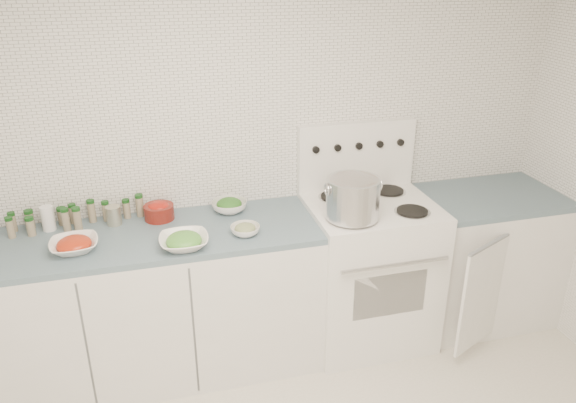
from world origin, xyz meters
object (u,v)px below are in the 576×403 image
at_px(stove, 368,267).
at_px(bowl_tomato, 74,245).
at_px(bowl_snowpea, 184,241).
at_px(stock_pot, 353,196).

bearing_deg(stove, bowl_tomato, -177.13).
relative_size(bowl_tomato, bowl_snowpea, 0.99).
bearing_deg(stove, stock_pot, -139.55).
bearing_deg(stove, bowl_snowpea, -170.31).
distance_m(stove, bowl_snowpea, 1.23).
bearing_deg(bowl_tomato, stock_pot, -3.00).
xyz_separation_m(stock_pot, bowl_snowpea, (-0.95, -0.03, -0.13)).
xyz_separation_m(stove, bowl_tomato, (-1.69, -0.08, 0.44)).
distance_m(stove, bowl_tomato, 1.75).
bearing_deg(stock_pot, bowl_tomato, 177.00).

